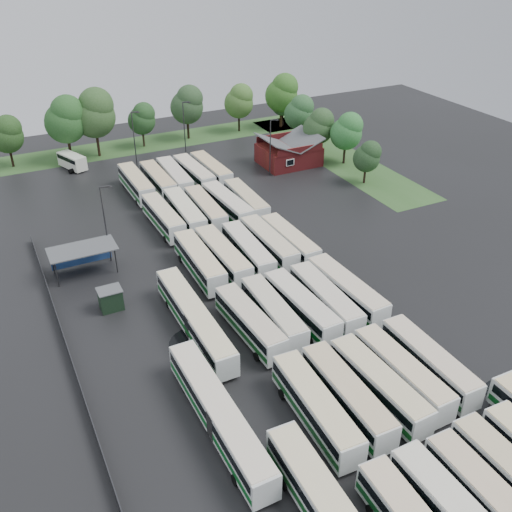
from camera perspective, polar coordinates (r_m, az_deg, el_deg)
name	(u,v)px	position (r m, az deg, el deg)	size (l,w,h in m)	color
ground	(289,330)	(62.58, 3.30, -7.42)	(160.00, 160.00, 0.00)	black
brick_building	(289,154)	(104.96, 3.30, 10.14)	(10.07, 8.60, 5.39)	maroon
wash_shed	(82,251)	(74.02, -17.01, 0.48)	(8.20, 4.20, 3.58)	#2D2D30
utility_hut	(111,299)	(67.02, -14.34, -4.18)	(2.70, 2.20, 2.62)	black
grass_strip_north	(137,145)	(117.12, -11.82, 10.79)	(80.00, 10.00, 0.01)	#315926
grass_strip_east	(334,155)	(110.66, 7.85, 9.98)	(10.00, 50.00, 0.01)	#315926
west_fence	(65,342)	(63.16, -18.53, -8.16)	(0.10, 50.00, 1.20)	#2D2D30
bus_r0c2	(491,502)	(48.50, 22.42, -21.79)	(2.58, 11.84, 3.29)	silver
bus_r1c0	(316,407)	(51.59, 5.99, -14.83)	(3.12, 12.38, 3.42)	silver
bus_r1c1	(347,395)	(53.04, 9.07, -13.59)	(2.84, 12.17, 3.37)	silver
bus_r1c2	(379,385)	(54.54, 12.16, -12.49)	(2.98, 12.12, 3.35)	silver
bus_r1c3	(402,373)	(56.31, 14.37, -11.23)	(2.76, 11.95, 3.31)	silver
bus_r1c4	(429,361)	(58.23, 16.90, -10.06)	(2.62, 11.87, 3.30)	silver
bus_r2c0	(250,322)	(60.60, -0.64, -6.66)	(3.07, 11.88, 3.28)	silver
bus_r2c1	(273,313)	(61.98, 1.73, -5.70)	(2.83, 11.86, 3.28)	silver
bus_r2c2	(301,306)	(63.04, 4.54, -5.04)	(3.06, 12.20, 3.37)	silver
bus_r2c3	(325,299)	(64.40, 6.94, -4.32)	(2.84, 12.23, 3.39)	silver
bus_r2c4	(346,290)	(66.11, 9.01, -3.42)	(3.14, 12.58, 3.48)	silver
bus_r3c0	(200,262)	(71.08, -5.67, -0.56)	(2.85, 12.35, 3.43)	silver
bus_r3c1	(223,256)	(71.91, -3.34, -0.03)	(2.80, 12.50, 3.47)	silver
bus_r3c2	(248,251)	(73.13, -0.81, 0.53)	(3.01, 12.12, 3.35)	silver
bus_r3c3	(269,244)	(74.71, 1.28, 1.24)	(2.68, 12.13, 3.37)	silver
bus_r3c4	(289,241)	(75.51, 3.36, 1.50)	(2.71, 11.91, 3.30)	silver
bus_r4c0	(163,217)	(82.62, -9.26, 3.84)	(2.80, 11.99, 3.32)	silver
bus_r4c1	(185,213)	(83.36, -7.14, 4.32)	(3.02, 12.48, 3.45)	silver
bus_r4c2	(206,209)	(84.19, -5.07, 4.67)	(2.89, 11.99, 3.32)	silver
bus_r4c3	(227,205)	(85.18, -2.89, 5.12)	(3.24, 12.46, 3.44)	silver
bus_r4c4	(246,201)	(86.46, -0.99, 5.51)	(2.85, 11.92, 3.30)	silver
bus_r5c0	(136,184)	(94.29, -11.89, 7.09)	(2.71, 12.33, 3.43)	silver
bus_r5c1	(158,181)	(94.91, -9.77, 7.44)	(2.59, 12.01, 3.34)	silver
bus_r5c2	(175,177)	(95.70, -8.13, 7.81)	(2.96, 12.38, 3.43)	silver
bus_r5c3	(194,174)	(96.79, -6.22, 8.20)	(3.09, 12.31, 3.40)	silver
bus_r5c4	(211,170)	(97.97, -4.52, 8.56)	(2.95, 12.17, 3.37)	silver
artic_bus_west_b	(194,319)	(61.41, -6.17, -6.28)	(2.55, 17.70, 3.28)	silver
artic_bus_west_c	(219,414)	(50.93, -3.74, -15.53)	(2.75, 17.83, 3.30)	silver
minibus	(72,161)	(107.91, -17.91, 9.06)	(4.30, 6.46, 2.65)	white
tree_north_0	(7,134)	(111.01, -23.62, 11.13)	(5.74, 5.74, 9.50)	black
tree_north_1	(66,119)	(109.83, -18.46, 12.87)	(7.34, 7.34, 12.15)	black
tree_north_2	(95,113)	(110.56, -15.83, 13.64)	(7.77, 7.77, 12.87)	black
tree_north_3	(142,118)	(114.51, -11.29, 13.35)	(5.26, 5.26, 8.71)	#34291C
tree_north_4	(188,104)	(117.38, -6.84, 14.82)	(6.52, 6.52, 10.80)	black
tree_north_5	(240,101)	(121.28, -1.65, 15.26)	(5.99, 5.99, 9.92)	black
tree_north_6	(283,93)	(123.82, 2.67, 16.00)	(6.86, 6.86, 11.36)	black
tree_east_0	(368,156)	(97.34, 11.12, 9.77)	(4.50, 4.47, 7.41)	black
tree_east_1	(347,131)	(104.93, 9.12, 12.25)	(5.71, 5.71, 9.46)	black
tree_east_2	(319,126)	(107.42, 6.35, 12.81)	(5.60, 5.60, 9.28)	black
tree_east_3	(300,112)	(114.97, 4.41, 14.18)	(5.74, 5.74, 9.51)	black
tree_east_4	(284,102)	(124.99, 2.79, 15.15)	(4.94, 4.91, 8.14)	black
lamp_post_ne	(271,143)	(98.52, 1.51, 11.19)	(1.52, 0.30, 9.89)	#2D2D30
lamp_post_nw	(105,218)	(74.55, -14.82, 3.67)	(1.58, 0.31, 10.29)	#2D2D30
lamp_post_back_w	(134,135)	(104.63, -12.06, 11.73)	(1.53, 0.30, 9.95)	#2D2D30
lamp_post_back_e	(185,125)	(108.81, -7.14, 12.91)	(1.54, 0.30, 10.02)	#2D2D30
puddle_0	(406,502)	(48.99, 14.77, -22.66)	(6.10, 6.10, 0.01)	black
puddle_1	(508,441)	(55.65, 23.86, -16.57)	(3.01, 3.01, 0.01)	black
puddle_2	(197,343)	(61.07, -5.97, -8.67)	(5.86, 5.86, 0.01)	black
puddle_3	(336,348)	(60.74, 8.04, -9.09)	(3.21, 3.21, 0.01)	black
puddle_4	(506,393)	(60.07, 23.69, -12.45)	(3.89, 3.89, 0.01)	black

